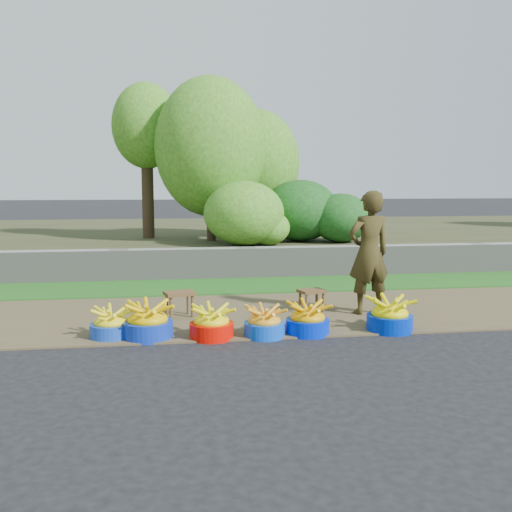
{
  "coord_description": "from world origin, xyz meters",
  "views": [
    {
      "loc": [
        -1.31,
        -5.87,
        1.66
      ],
      "look_at": [
        -0.24,
        1.3,
        0.75
      ],
      "focal_mm": 40.0,
      "sensor_mm": 36.0,
      "label": 1
    }
  ],
  "objects": [
    {
      "name": "vendor_woman",
      "position": [
        1.16,
        1.01,
        0.8
      ],
      "size": [
        0.63,
        0.47,
        1.57
      ],
      "primitive_type": "imported",
      "rotation": [
        0.0,
        0.0,
        3.33
      ],
      "color": "black",
      "rests_on": "dirt_shoulder"
    },
    {
      "name": "retaining_wall",
      "position": [
        0.0,
        4.1,
        0.28
      ],
      "size": [
        80.0,
        0.35,
        0.55
      ],
      "primitive_type": "cube",
      "color": "gray",
      "rests_on": "ground"
    },
    {
      "name": "basin_e",
      "position": [
        0.17,
        0.18,
        0.16
      ],
      "size": [
        0.48,
        0.48,
        0.36
      ],
      "color": "#0023DB",
      "rests_on": "ground"
    },
    {
      "name": "stool_left",
      "position": [
        -1.23,
        1.18,
        0.27
      ],
      "size": [
        0.42,
        0.36,
        0.32
      ],
      "rotation": [
        0.0,
        0.0,
        0.26
      ],
      "color": "brown",
      "rests_on": "dirt_shoulder"
    },
    {
      "name": "basin_f",
      "position": [
        1.13,
        0.18,
        0.17
      ],
      "size": [
        0.52,
        0.52,
        0.39
      ],
      "color": "#0026BA",
      "rests_on": "ground"
    },
    {
      "name": "basin_c",
      "position": [
        -0.9,
        0.17,
        0.16
      ],
      "size": [
        0.48,
        0.48,
        0.36
      ],
      "color": "red",
      "rests_on": "ground"
    },
    {
      "name": "stool_right",
      "position": [
        0.48,
        1.22,
        0.25
      ],
      "size": [
        0.38,
        0.33,
        0.29
      ],
      "rotation": [
        0.0,
        0.0,
        0.27
      ],
      "color": "brown",
      "rests_on": "dirt_shoulder"
    },
    {
      "name": "ground_plane",
      "position": [
        0.0,
        0.0,
        0.0
      ],
      "size": [
        120.0,
        120.0,
        0.0
      ],
      "primitive_type": "plane",
      "color": "black",
      "rests_on": "ground"
    },
    {
      "name": "earth_bank",
      "position": [
        0.0,
        9.0,
        0.25
      ],
      "size": [
        80.0,
        10.0,
        0.5
      ],
      "primitive_type": "cube",
      "color": "#383B20",
      "rests_on": "ground"
    },
    {
      "name": "basin_a",
      "position": [
        -1.98,
        0.33,
        0.15
      ],
      "size": [
        0.45,
        0.45,
        0.34
      ],
      "color": "#1540BD",
      "rests_on": "ground"
    },
    {
      "name": "basin_d",
      "position": [
        -0.32,
        0.15,
        0.15
      ],
      "size": [
        0.45,
        0.45,
        0.34
      ],
      "color": "blue",
      "rests_on": "ground"
    },
    {
      "name": "dirt_shoulder",
      "position": [
        0.0,
        1.25,
        0.01
      ],
      "size": [
        80.0,
        2.5,
        0.02
      ],
      "primitive_type": "cube",
      "color": "brown",
      "rests_on": "ground"
    },
    {
      "name": "basin_b",
      "position": [
        -1.58,
        0.26,
        0.18
      ],
      "size": [
        0.54,
        0.54,
        0.4
      ],
      "color": "#0F2EB0",
      "rests_on": "ground"
    },
    {
      "name": "vegetation",
      "position": [
        -2.6,
        6.69,
        2.65
      ],
      "size": [
        33.82,
        7.35,
        4.68
      ],
      "color": "#37281A",
      "rests_on": "earth_bank"
    },
    {
      "name": "grass_verge",
      "position": [
        0.0,
        3.25,
        0.02
      ],
      "size": [
        80.0,
        1.5,
        0.04
      ],
      "primitive_type": "cube",
      "color": "#22611A",
      "rests_on": "ground"
    }
  ]
}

